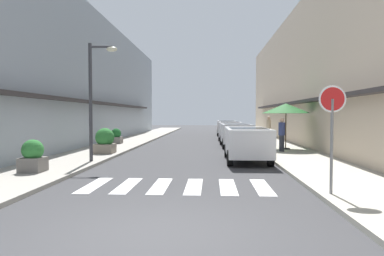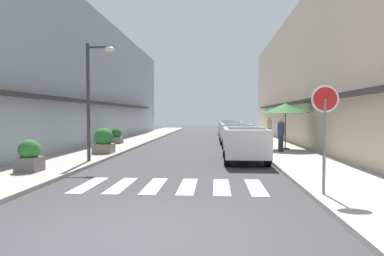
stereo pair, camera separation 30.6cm
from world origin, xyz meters
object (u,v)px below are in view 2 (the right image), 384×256
at_px(pedestrian_walking_far, 269,127).
at_px(cafe_umbrella, 285,109).
at_px(parked_car_near, 244,140).
at_px(street_lamp, 93,89).
at_px(pedestrian_walking_near, 281,134).
at_px(parked_car_distant, 228,126).
at_px(round_street_sign, 325,111).
at_px(parked_car_mid, 235,132).
at_px(planter_far, 116,136).
at_px(parked_car_far, 231,129).
at_px(planter_midblock, 104,141).
at_px(planter_corner, 29,156).

bearing_deg(pedestrian_walking_far, cafe_umbrella, -78.24).
distance_m(parked_car_near, street_lamp, 6.72).
distance_m(pedestrian_walking_near, pedestrian_walking_far, 8.27).
distance_m(parked_car_near, pedestrian_walking_near, 3.76).
xyz_separation_m(parked_car_distant, round_street_sign, (1.34, -25.48, 1.19)).
relative_size(parked_car_mid, street_lamp, 0.91).
relative_size(round_street_sign, planter_far, 2.58).
bearing_deg(street_lamp, parked_car_far, 65.87).
bearing_deg(street_lamp, parked_car_mid, 51.65).
relative_size(parked_car_distant, pedestrian_walking_near, 2.40).
height_order(cafe_umbrella, pedestrian_walking_far, cafe_umbrella).
height_order(parked_car_far, planter_midblock, parked_car_far).
xyz_separation_m(cafe_umbrella, pedestrian_walking_far, (0.23, 6.96, -1.29)).
xyz_separation_m(parked_car_near, parked_car_far, (0.00, 12.89, -0.00)).
bearing_deg(planter_corner, planter_far, 91.87).
distance_m(planter_far, pedestrian_walking_far, 11.38).
distance_m(parked_car_distant, pedestrian_walking_near, 16.08).
relative_size(parked_car_mid, planter_far, 4.35).
distance_m(parked_car_near, round_street_sign, 6.68).
height_order(parked_car_far, round_street_sign, round_street_sign).
relative_size(parked_car_mid, parked_car_far, 1.10).
bearing_deg(parked_car_near, street_lamp, -170.14).
relative_size(cafe_umbrella, planter_far, 2.64).
xyz_separation_m(cafe_umbrella, planter_midblock, (-9.44, -2.54, -1.65)).
bearing_deg(pedestrian_walking_far, planter_far, -146.59).
bearing_deg(planter_far, planter_midblock, -79.60).
xyz_separation_m(parked_car_near, pedestrian_walking_far, (2.84, 11.34, 0.16)).
bearing_deg(planter_corner, parked_car_near, 26.60).
height_order(parked_car_near, round_street_sign, round_street_sign).
bearing_deg(parked_car_mid, planter_far, 175.17).
height_order(street_lamp, cafe_umbrella, street_lamp).
relative_size(planter_corner, pedestrian_walking_far, 0.60).
distance_m(cafe_umbrella, planter_midblock, 9.91).
bearing_deg(planter_far, parked_car_mid, -4.83).
bearing_deg(planter_midblock, parked_car_near, -15.07).
distance_m(parked_car_distant, cafe_umbrella, 14.96).
relative_size(parked_car_distant, street_lamp, 0.87).
bearing_deg(planter_corner, parked_car_distant, 71.80).
height_order(round_street_sign, pedestrian_walking_near, round_street_sign).
bearing_deg(round_street_sign, parked_car_distant, 93.01).
bearing_deg(planter_midblock, round_street_sign, -45.40).
bearing_deg(parked_car_distant, parked_car_mid, -90.00).
bearing_deg(cafe_umbrella, round_street_sign, -96.71).
xyz_separation_m(parked_car_far, planter_midblock, (-6.82, -11.05, -0.20)).
bearing_deg(planter_corner, pedestrian_walking_far, 55.59).
height_order(parked_car_far, pedestrian_walking_near, pedestrian_walking_near).
height_order(planter_midblock, planter_far, planter_midblock).
bearing_deg(parked_car_far, pedestrian_walking_far, -28.67).
bearing_deg(planter_midblock, planter_far, 100.40).
distance_m(parked_car_mid, cafe_umbrella, 3.86).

